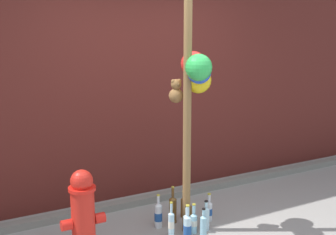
% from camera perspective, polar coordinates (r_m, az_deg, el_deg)
% --- Properties ---
extents(building_wall, '(10.00, 0.20, 3.85)m').
position_cam_1_polar(building_wall, '(5.27, -4.22, 10.38)').
color(building_wall, '#561E19').
rests_on(building_wall, ground_plane).
extents(curb_strip, '(8.00, 0.12, 0.08)m').
position_cam_1_polar(curb_strip, '(5.31, -2.11, -10.47)').
color(curb_strip, slate).
rests_on(curb_strip, ground_plane).
extents(memorial_post, '(0.49, 0.48, 2.91)m').
position_cam_1_polar(memorial_post, '(4.21, 3.33, 7.34)').
color(memorial_post, olive).
rests_on(memorial_post, ground_plane).
extents(fire_hydrant, '(0.40, 0.24, 0.84)m').
position_cam_1_polar(fire_hydrant, '(4.03, -10.98, -12.30)').
color(fire_hydrant, red).
rests_on(fire_hydrant, ground_plane).
extents(bottle_0, '(0.07, 0.07, 0.32)m').
position_cam_1_polar(bottle_0, '(4.61, 4.95, -12.83)').
color(bottle_0, '#B2DBEA').
rests_on(bottle_0, ground_plane).
extents(bottle_1, '(0.07, 0.07, 0.31)m').
position_cam_1_polar(bottle_1, '(4.49, 2.42, -13.73)').
color(bottle_1, '#B2DBEA').
rests_on(bottle_1, ground_plane).
extents(bottle_2, '(0.07, 0.07, 0.31)m').
position_cam_1_polar(bottle_2, '(4.55, 3.37, -13.40)').
color(bottle_2, '#93CCE0').
rests_on(bottle_2, ground_plane).
extents(bottle_3, '(0.07, 0.07, 0.30)m').
position_cam_1_polar(bottle_3, '(4.47, 4.63, -13.78)').
color(bottle_3, '#93CCE0').
rests_on(bottle_3, ground_plane).
extents(bottle_4, '(0.08, 0.08, 0.40)m').
position_cam_1_polar(bottle_4, '(4.74, 0.63, -11.77)').
color(bottle_4, brown).
rests_on(bottle_4, ground_plane).
extents(bottle_5, '(0.08, 0.08, 0.31)m').
position_cam_1_polar(bottle_5, '(4.67, 2.62, -12.44)').
color(bottle_5, brown).
rests_on(bottle_5, ground_plane).
extents(bottle_6, '(0.07, 0.07, 0.31)m').
position_cam_1_polar(bottle_6, '(4.82, 5.33, -11.90)').
color(bottle_6, silver).
rests_on(bottle_6, ground_plane).
extents(bottle_7, '(0.08, 0.08, 0.42)m').
position_cam_1_polar(bottle_7, '(4.27, 2.54, -14.37)').
color(bottle_7, '#B2DBEA').
rests_on(bottle_7, ground_plane).
extents(bottle_8, '(0.08, 0.08, 0.36)m').
position_cam_1_polar(bottle_8, '(4.65, -1.27, -12.53)').
color(bottle_8, silver).
rests_on(bottle_8, ground_plane).
extents(bottle_9, '(0.06, 0.06, 0.30)m').
position_cam_1_polar(bottle_9, '(4.89, 2.02, -11.45)').
color(bottle_9, brown).
rests_on(bottle_9, ground_plane).
extents(bottle_10, '(0.06, 0.06, 0.38)m').
position_cam_1_polar(bottle_10, '(4.43, 0.42, -13.66)').
color(bottle_10, '#B2DBEA').
rests_on(bottle_10, ground_plane).
extents(litter_1, '(0.16, 0.05, 0.01)m').
position_cam_1_polar(litter_1, '(5.45, -0.11, -10.29)').
color(litter_1, silver).
rests_on(litter_1, ground_plane).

